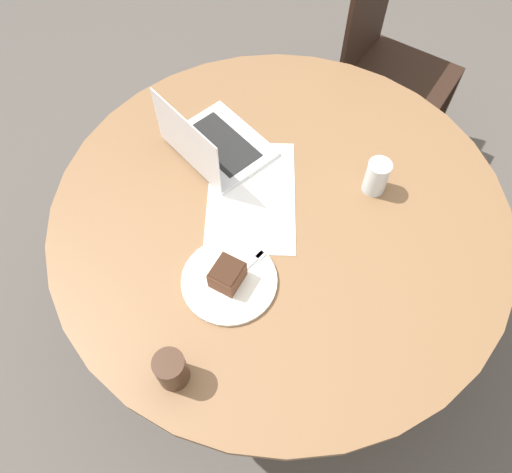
{
  "coord_description": "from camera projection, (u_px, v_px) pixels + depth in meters",
  "views": [
    {
      "loc": [
        0.84,
        -0.07,
        1.95
      ],
      "look_at": [
        0.12,
        -0.07,
        0.75
      ],
      "focal_mm": 35.0,
      "sensor_mm": 36.0,
      "label": 1
    }
  ],
  "objects": [
    {
      "name": "dining_table",
      "position": [
        279.0,
        231.0,
        1.61
      ],
      "size": [
        1.39,
        1.39,
        0.71
      ],
      "color": "brown",
      "rests_on": "ground_plane"
    },
    {
      "name": "paper_document",
      "position": [
        251.0,
        195.0,
        1.52
      ],
      "size": [
        0.42,
        0.27,
        0.0
      ],
      "rotation": [
        0.0,
        0.0,
        -0.02
      ],
      "color": "white",
      "rests_on": "dining_table"
    },
    {
      "name": "plate",
      "position": [
        229.0,
        281.0,
        1.37
      ],
      "size": [
        0.27,
        0.27,
        0.01
      ],
      "color": "silver",
      "rests_on": "dining_table"
    },
    {
      "name": "ground_plane",
      "position": [
        273.0,
        302.0,
        2.11
      ],
      "size": [
        12.0,
        12.0,
        0.0
      ],
      "primitive_type": "plane",
      "color": "#4C4742"
    },
    {
      "name": "fork",
      "position": [
        247.0,
        267.0,
        1.38
      ],
      "size": [
        0.14,
        0.13,
        0.0
      ],
      "rotation": [
        0.0,
        0.0,
        8.69
      ],
      "color": "silver",
      "rests_on": "plate"
    },
    {
      "name": "laptop",
      "position": [
        213.0,
        145.0,
        1.58
      ],
      "size": [
        0.39,
        0.39,
        0.22
      ],
      "rotation": [
        0.0,
        0.0,
        7.01
      ],
      "color": "silver",
      "rests_on": "dining_table"
    },
    {
      "name": "coffee_glass",
      "position": [
        171.0,
        370.0,
        1.2
      ],
      "size": [
        0.08,
        0.08,
        0.11
      ],
      "color": "#3D2619",
      "rests_on": "dining_table"
    },
    {
      "name": "cake_slice",
      "position": [
        227.0,
        275.0,
        1.34
      ],
      "size": [
        0.11,
        0.11,
        0.07
      ],
      "rotation": [
        0.0,
        0.0,
        5.78
      ],
      "color": "brown",
      "rests_on": "plate"
    },
    {
      "name": "water_glass",
      "position": [
        377.0,
        177.0,
        1.49
      ],
      "size": [
        0.07,
        0.07,
        0.12
      ],
      "color": "silver",
      "rests_on": "dining_table"
    },
    {
      "name": "chair",
      "position": [
        386.0,
        64.0,
        2.11
      ],
      "size": [
        0.58,
        0.58,
        1.0
      ],
      "rotation": [
        0.0,
        0.0,
        5.71
      ],
      "color": "black",
      "rests_on": "ground_plane"
    }
  ]
}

